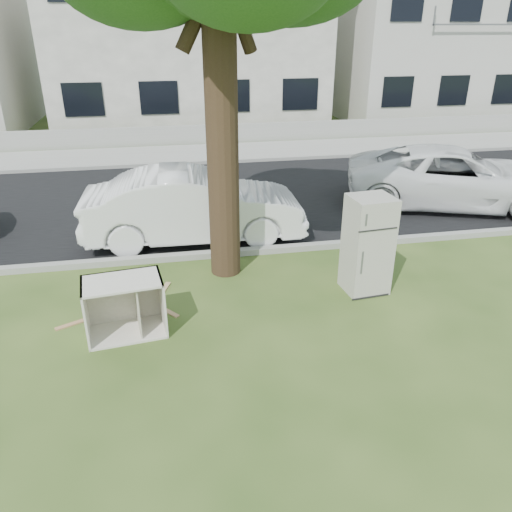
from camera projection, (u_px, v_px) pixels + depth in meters
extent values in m
plane|color=#334C1B|center=(267.00, 320.00, 7.71)|extent=(120.00, 120.00, 0.00)
cube|color=black|center=(220.00, 198.00, 13.04)|extent=(120.00, 7.00, 0.01)
cube|color=gray|center=(242.00, 255.00, 9.89)|extent=(120.00, 0.18, 0.12)
cube|color=gray|center=(207.00, 164.00, 16.21)|extent=(120.00, 0.18, 0.12)
cube|color=gray|center=(203.00, 153.00, 17.49)|extent=(120.00, 2.80, 0.01)
cube|color=gray|center=(199.00, 134.00, 18.77)|extent=(120.00, 0.15, 0.70)
cylinder|color=black|center=(222.00, 129.00, 8.14)|extent=(0.54, 0.54, 5.20)
cube|color=silver|center=(186.00, 37.00, 21.75)|extent=(11.00, 8.00, 7.20)
cube|color=beige|center=(438.00, 43.00, 23.87)|extent=(10.00, 8.00, 6.60)
cube|color=white|center=(368.00, 245.00, 8.27)|extent=(0.74, 0.70, 1.66)
cube|color=silver|center=(125.00, 307.00, 7.23)|extent=(1.19, 0.82, 0.87)
cube|color=#A77950|center=(89.00, 318.00, 7.74)|extent=(0.98, 0.53, 0.02)
cube|color=tan|center=(161.00, 308.00, 8.03)|extent=(0.56, 0.68, 0.02)
cube|color=tan|center=(161.00, 294.00, 8.45)|extent=(0.36, 0.79, 0.02)
imported|color=white|center=(194.00, 206.00, 10.28)|extent=(4.55, 1.70, 1.48)
imported|color=white|center=(454.00, 177.00, 12.30)|extent=(5.66, 3.96, 1.44)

